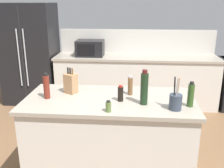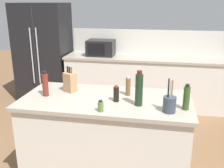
{
  "view_description": "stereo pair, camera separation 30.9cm",
  "coord_description": "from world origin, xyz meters",
  "px_view_note": "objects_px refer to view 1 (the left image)",
  "views": [
    {
      "loc": [
        0.24,
        -2.58,
        1.94
      ],
      "look_at": [
        0.0,
        0.35,
        0.99
      ],
      "focal_mm": 42.0,
      "sensor_mm": 36.0,
      "label": 1
    },
    {
      "loc": [
        0.55,
        -2.54,
        1.94
      ],
      "look_at": [
        0.0,
        0.35,
        0.99
      ],
      "focal_mm": 42.0,
      "sensor_mm": 36.0,
      "label": 2
    }
  ],
  "objects_px": {
    "utensil_crock": "(176,101)",
    "spice_jar_oregano": "(108,107)",
    "microwave": "(90,48)",
    "vinegar_bottle": "(46,87)",
    "refrigerator": "(30,54)",
    "olive_oil_bottle": "(191,95)",
    "wine_bottle": "(144,88)",
    "pepper_grinder": "(130,86)",
    "soy_sauce_bottle": "(121,94)",
    "knife_block": "(71,83)"
  },
  "relations": [
    {
      "from": "microwave",
      "to": "spice_jar_oregano",
      "type": "relative_size",
      "value": 4.53
    },
    {
      "from": "knife_block",
      "to": "soy_sauce_bottle",
      "type": "relative_size",
      "value": 1.71
    },
    {
      "from": "soy_sauce_bottle",
      "to": "wine_bottle",
      "type": "distance_m",
      "value": 0.26
    },
    {
      "from": "pepper_grinder",
      "to": "refrigerator",
      "type": "bearing_deg",
      "value": 132.88
    },
    {
      "from": "vinegar_bottle",
      "to": "spice_jar_oregano",
      "type": "height_order",
      "value": "vinegar_bottle"
    },
    {
      "from": "utensil_crock",
      "to": "vinegar_bottle",
      "type": "bearing_deg",
      "value": 171.56
    },
    {
      "from": "refrigerator",
      "to": "utensil_crock",
      "type": "xyz_separation_m",
      "value": [
        2.39,
        -2.49,
        0.08
      ]
    },
    {
      "from": "utensil_crock",
      "to": "olive_oil_bottle",
      "type": "xyz_separation_m",
      "value": [
        0.16,
        0.09,
        0.04
      ]
    },
    {
      "from": "pepper_grinder",
      "to": "soy_sauce_bottle",
      "type": "relative_size",
      "value": 1.28
    },
    {
      "from": "refrigerator",
      "to": "knife_block",
      "type": "bearing_deg",
      "value": -58.43
    },
    {
      "from": "refrigerator",
      "to": "olive_oil_bottle",
      "type": "distance_m",
      "value": 3.5
    },
    {
      "from": "microwave",
      "to": "vinegar_bottle",
      "type": "distance_m",
      "value": 2.24
    },
    {
      "from": "wine_bottle",
      "to": "olive_oil_bottle",
      "type": "xyz_separation_m",
      "value": [
        0.45,
        -0.02,
        -0.05
      ]
    },
    {
      "from": "refrigerator",
      "to": "wine_bottle",
      "type": "height_order",
      "value": "refrigerator"
    },
    {
      "from": "pepper_grinder",
      "to": "vinegar_bottle",
      "type": "distance_m",
      "value": 0.9
    },
    {
      "from": "knife_block",
      "to": "spice_jar_oregano",
      "type": "height_order",
      "value": "knife_block"
    },
    {
      "from": "pepper_grinder",
      "to": "vinegar_bottle",
      "type": "bearing_deg",
      "value": -168.16
    },
    {
      "from": "wine_bottle",
      "to": "refrigerator",
      "type": "bearing_deg",
      "value": 131.46
    },
    {
      "from": "refrigerator",
      "to": "pepper_grinder",
      "type": "xyz_separation_m",
      "value": [
        1.96,
        -2.11,
        0.1
      ]
    },
    {
      "from": "refrigerator",
      "to": "knife_block",
      "type": "xyz_separation_m",
      "value": [
        1.3,
        -2.11,
        0.11
      ]
    },
    {
      "from": "refrigerator",
      "to": "vinegar_bottle",
      "type": "relative_size",
      "value": 6.83
    },
    {
      "from": "soy_sauce_bottle",
      "to": "spice_jar_oregano",
      "type": "relative_size",
      "value": 1.53
    },
    {
      "from": "refrigerator",
      "to": "knife_block",
      "type": "height_order",
      "value": "refrigerator"
    },
    {
      "from": "utensil_crock",
      "to": "spice_jar_oregano",
      "type": "bearing_deg",
      "value": -170.57
    },
    {
      "from": "microwave",
      "to": "vinegar_bottle",
      "type": "relative_size",
      "value": 1.81
    },
    {
      "from": "wine_bottle",
      "to": "pepper_grinder",
      "type": "bearing_deg",
      "value": 117.82
    },
    {
      "from": "vinegar_bottle",
      "to": "spice_jar_oregano",
      "type": "distance_m",
      "value": 0.75
    },
    {
      "from": "soy_sauce_bottle",
      "to": "vinegar_bottle",
      "type": "xyz_separation_m",
      "value": [
        -0.78,
        0.02,
        0.05
      ]
    },
    {
      "from": "knife_block",
      "to": "olive_oil_bottle",
      "type": "distance_m",
      "value": 1.28
    },
    {
      "from": "microwave",
      "to": "soy_sauce_bottle",
      "type": "distance_m",
      "value": 2.36
    },
    {
      "from": "soy_sauce_bottle",
      "to": "olive_oil_bottle",
      "type": "xyz_separation_m",
      "value": [
        0.69,
        -0.09,
        0.04
      ]
    },
    {
      "from": "vinegar_bottle",
      "to": "spice_jar_oregano",
      "type": "bearing_deg",
      "value": -23.67
    },
    {
      "from": "utensil_crock",
      "to": "olive_oil_bottle",
      "type": "bearing_deg",
      "value": 30.2
    },
    {
      "from": "utensil_crock",
      "to": "pepper_grinder",
      "type": "height_order",
      "value": "utensil_crock"
    },
    {
      "from": "utensil_crock",
      "to": "vinegar_bottle",
      "type": "height_order",
      "value": "utensil_crock"
    },
    {
      "from": "refrigerator",
      "to": "wine_bottle",
      "type": "xyz_separation_m",
      "value": [
        2.1,
        -2.37,
        0.16
      ]
    },
    {
      "from": "refrigerator",
      "to": "pepper_grinder",
      "type": "bearing_deg",
      "value": -47.12
    },
    {
      "from": "microwave",
      "to": "spice_jar_oregano",
      "type": "xyz_separation_m",
      "value": [
        0.59,
        -2.54,
        -0.09
      ]
    },
    {
      "from": "microwave",
      "to": "vinegar_bottle",
      "type": "xyz_separation_m",
      "value": [
        -0.1,
        -2.24,
        -0.01
      ]
    },
    {
      "from": "knife_block",
      "to": "soy_sauce_bottle",
      "type": "xyz_separation_m",
      "value": [
        0.57,
        -0.2,
        -0.03
      ]
    },
    {
      "from": "knife_block",
      "to": "wine_bottle",
      "type": "xyz_separation_m",
      "value": [
        0.8,
        -0.27,
        0.05
      ]
    },
    {
      "from": "microwave",
      "to": "vinegar_bottle",
      "type": "bearing_deg",
      "value": -92.47
    },
    {
      "from": "olive_oil_bottle",
      "to": "vinegar_bottle",
      "type": "xyz_separation_m",
      "value": [
        -1.47,
        0.1,
        0.01
      ]
    },
    {
      "from": "olive_oil_bottle",
      "to": "refrigerator",
      "type": "bearing_deg",
      "value": 136.76
    },
    {
      "from": "utensil_crock",
      "to": "spice_jar_oregano",
      "type": "height_order",
      "value": "utensil_crock"
    },
    {
      "from": "pepper_grinder",
      "to": "spice_jar_oregano",
      "type": "height_order",
      "value": "pepper_grinder"
    },
    {
      "from": "vinegar_bottle",
      "to": "spice_jar_oregano",
      "type": "xyz_separation_m",
      "value": [
        0.68,
        -0.3,
        -0.08
      ]
    },
    {
      "from": "refrigerator",
      "to": "vinegar_bottle",
      "type": "height_order",
      "value": "refrigerator"
    },
    {
      "from": "wine_bottle",
      "to": "olive_oil_bottle",
      "type": "height_order",
      "value": "wine_bottle"
    },
    {
      "from": "spice_jar_oregano",
      "to": "vinegar_bottle",
      "type": "bearing_deg",
      "value": 156.33
    }
  ]
}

